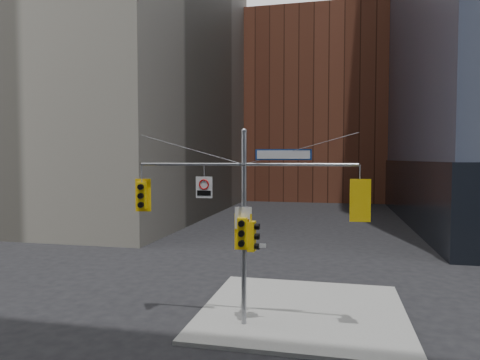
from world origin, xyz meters
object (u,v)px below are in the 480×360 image
at_px(traffic_light_pole_front, 242,233).
at_px(regulatory_sign_arm, 204,187).
at_px(signal_assembly, 244,208).
at_px(street_sign_blade, 283,155).
at_px(traffic_light_pole_side, 253,236).
at_px(traffic_light_east_arm, 360,200).
at_px(traffic_light_west_arm, 142,195).

height_order(traffic_light_pole_front, regulatory_sign_arm, regulatory_sign_arm).
relative_size(signal_assembly, street_sign_blade, 4.04).
relative_size(signal_assembly, traffic_light_pole_side, 7.36).
bearing_deg(signal_assembly, traffic_light_east_arm, 0.00).
xyz_separation_m(traffic_light_pole_side, street_sign_blade, (1.10, -0.00, 2.95)).
relative_size(traffic_light_east_arm, regulatory_sign_arm, 1.83).
distance_m(traffic_light_pole_front, street_sign_blade, 3.14).
relative_size(traffic_light_east_arm, traffic_light_pole_front, 1.10).
bearing_deg(traffic_light_pole_side, traffic_light_west_arm, 94.20).
bearing_deg(street_sign_blade, traffic_light_pole_front, -173.36).
bearing_deg(traffic_light_west_arm, street_sign_blade, -10.62).
distance_m(traffic_light_west_arm, traffic_light_pole_front, 4.19).
relative_size(signal_assembly, traffic_light_pole_front, 6.10).
bearing_deg(traffic_light_east_arm, traffic_light_pole_front, -0.03).
xyz_separation_m(traffic_light_west_arm, traffic_light_pole_front, (4.00, -0.28, -1.23)).
bearing_deg(street_sign_blade, traffic_light_pole_side, 175.88).
distance_m(signal_assembly, traffic_light_east_arm, 4.05).
xyz_separation_m(traffic_light_east_arm, regulatory_sign_arm, (-5.54, -0.02, 0.38)).
bearing_deg(traffic_light_west_arm, traffic_light_pole_front, -14.52).
bearing_deg(traffic_light_pole_front, traffic_light_pole_side, 37.00).
relative_size(traffic_light_east_arm, street_sign_blade, 0.73).
bearing_deg(traffic_light_pole_side, regulatory_sign_arm, 95.07).
relative_size(traffic_light_pole_side, street_sign_blade, 0.55).
bearing_deg(traffic_light_west_arm, traffic_light_east_arm, -10.61).
xyz_separation_m(traffic_light_east_arm, traffic_light_pole_side, (-3.71, 0.00, -1.40)).
xyz_separation_m(traffic_light_east_arm, street_sign_blade, (-2.61, 0.00, 1.55)).
bearing_deg(regulatory_sign_arm, traffic_light_east_arm, 1.81).
bearing_deg(regulatory_sign_arm, traffic_light_west_arm, -179.16).
bearing_deg(regulatory_sign_arm, signal_assembly, 2.37).
bearing_deg(signal_assembly, regulatory_sign_arm, -179.23).
height_order(traffic_light_west_arm, traffic_light_east_arm, traffic_light_east_arm).
distance_m(traffic_light_west_arm, traffic_light_east_arm, 8.03).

